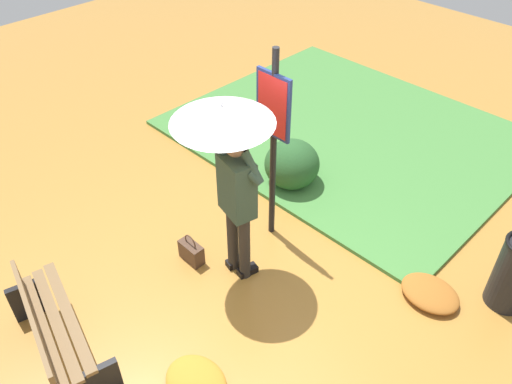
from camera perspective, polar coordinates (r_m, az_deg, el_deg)
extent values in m
plane|color=#B27A33|center=(5.66, 0.04, -9.63)|extent=(18.00, 18.00, 0.00)
cube|color=#47843D|center=(8.00, 10.16, 6.52)|extent=(4.80, 4.00, 0.05)
cylinder|color=#2D2823|center=(5.40, -1.28, -6.05)|extent=(0.12, 0.12, 0.86)
cylinder|color=#2D2823|center=(5.49, -2.59, -5.10)|extent=(0.12, 0.12, 0.86)
cube|color=black|center=(5.70, -0.93, -8.61)|extent=(0.16, 0.24, 0.08)
cube|color=black|center=(5.79, -2.18, -7.68)|extent=(0.16, 0.24, 0.08)
cube|color=#334738|center=(4.95, -2.12, 0.62)|extent=(0.43, 0.32, 0.64)
sphere|color=#8C664C|center=(4.67, -2.25, 5.04)|extent=(0.20, 0.20, 0.20)
ellipsoid|color=black|center=(4.66, -2.26, 5.35)|extent=(0.20, 0.20, 0.15)
cylinder|color=#334738|center=(4.71, -0.16, 1.61)|extent=(0.18, 0.13, 0.18)
cylinder|color=#334738|center=(4.68, -0.42, 2.75)|extent=(0.24, 0.11, 0.33)
cube|color=black|center=(4.64, -1.30, 4.50)|extent=(0.07, 0.03, 0.14)
cylinder|color=#334738|center=(4.90, -3.54, 3.63)|extent=(0.11, 0.10, 0.09)
cylinder|color=#334738|center=(4.83, -3.55, 4.38)|extent=(0.10, 0.09, 0.23)
cylinder|color=#A5A5AD|center=(4.65, -3.69, 7.51)|extent=(0.02, 0.02, 0.41)
cone|color=silver|center=(4.60, -3.73, 8.52)|extent=(0.96, 0.96, 0.16)
sphere|color=#A5A5AD|center=(4.55, -3.79, 9.71)|extent=(0.02, 0.02, 0.02)
cylinder|color=black|center=(5.48, 1.92, 4.56)|extent=(0.07, 0.07, 2.30)
cube|color=navy|center=(5.18, 1.94, 9.51)|extent=(0.44, 0.04, 0.70)
cube|color=red|center=(5.17, 1.79, 9.44)|extent=(0.38, 0.01, 0.64)
cube|color=#4C3323|center=(5.82, -7.13, -6.60)|extent=(0.30, 0.14, 0.24)
torus|color=#4C3323|center=(5.70, -7.26, -5.48)|extent=(0.18, 0.02, 0.18)
cube|color=black|center=(4.87, -16.80, -19.55)|extent=(0.14, 0.36, 0.44)
cube|color=black|center=(5.66, -23.65, -10.78)|extent=(0.14, 0.36, 0.44)
cube|color=brown|center=(5.08, -19.98, -12.56)|extent=(1.38, 0.43, 0.04)
cube|color=brown|center=(5.06, -21.17, -13.23)|extent=(1.38, 0.43, 0.04)
cube|color=brown|center=(5.04, -22.38, -13.90)|extent=(1.38, 0.43, 0.04)
cube|color=brown|center=(4.96, -23.17, -13.48)|extent=(1.37, 0.37, 0.10)
cube|color=brown|center=(4.86, -23.59, -12.45)|extent=(1.37, 0.37, 0.10)
ellipsoid|color=#285628|center=(6.71, 3.98, 3.08)|extent=(0.71, 0.71, 0.64)
ellipsoid|color=#1E421E|center=(6.95, 3.22, 3.47)|extent=(0.43, 0.43, 0.43)
ellipsoid|color=#A86023|center=(5.74, 18.64, -10.52)|extent=(0.62, 0.49, 0.14)
ellipsoid|color=#C68428|center=(4.90, -6.62, -20.11)|extent=(0.61, 0.49, 0.13)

